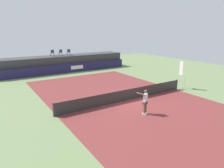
# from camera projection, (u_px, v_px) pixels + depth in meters

# --- Properties ---
(ground_plane) EXTENTS (48.00, 48.00, 0.00)m
(ground_plane) POSITION_uv_depth(u_px,v_px,m) (108.00, 92.00, 19.57)
(ground_plane) COLOR #6B7F51
(court_inner) EXTENTS (12.00, 22.00, 0.00)m
(court_inner) POSITION_uv_depth(u_px,v_px,m) (127.00, 100.00, 17.13)
(court_inner) COLOR maroon
(court_inner) RESTS_ON ground
(sponsor_wall) EXTENTS (18.00, 0.22, 1.20)m
(sponsor_wall) POSITION_uv_depth(u_px,v_px,m) (68.00, 68.00, 27.96)
(sponsor_wall) COLOR #231E4C
(sponsor_wall) RESTS_ON ground
(spectator_platform) EXTENTS (18.00, 2.80, 2.20)m
(spectator_platform) POSITION_uv_depth(u_px,v_px,m) (63.00, 63.00, 29.29)
(spectator_platform) COLOR #38383D
(spectator_platform) RESTS_ON ground
(spectator_chair_far_left) EXTENTS (0.48, 0.48, 0.89)m
(spectator_chair_far_left) POSITION_uv_depth(u_px,v_px,m) (52.00, 53.00, 28.14)
(spectator_chair_far_left) COLOR #2D3D56
(spectator_chair_far_left) RESTS_ON spectator_platform
(spectator_chair_left) EXTENTS (0.48, 0.48, 0.89)m
(spectator_chair_left) POSITION_uv_depth(u_px,v_px,m) (60.00, 52.00, 28.53)
(spectator_chair_left) COLOR #2D3D56
(spectator_chair_left) RESTS_ON spectator_platform
(spectator_chair_center) EXTENTS (0.48, 0.48, 0.89)m
(spectator_chair_center) POSITION_uv_depth(u_px,v_px,m) (69.00, 52.00, 29.01)
(spectator_chair_center) COLOR #2D3D56
(spectator_chair_center) RESTS_ON spectator_platform
(umpire_chair) EXTENTS (0.46, 0.46, 2.76)m
(umpire_chair) POSITION_uv_depth(u_px,v_px,m) (182.00, 73.00, 20.25)
(umpire_chair) COLOR white
(umpire_chair) RESTS_ON ground
(tennis_net) EXTENTS (12.40, 0.02, 0.95)m
(tennis_net) POSITION_uv_depth(u_px,v_px,m) (127.00, 95.00, 17.01)
(tennis_net) COLOR #2D2D2D
(tennis_net) RESTS_ON ground
(net_post_near) EXTENTS (0.10, 0.10, 1.00)m
(net_post_near) POSITION_uv_depth(u_px,v_px,m) (53.00, 110.00, 13.77)
(net_post_near) COLOR #4C4C51
(net_post_near) RESTS_ON ground
(net_post_far) EXTENTS (0.10, 0.10, 1.00)m
(net_post_far) POSITION_uv_depth(u_px,v_px,m) (177.00, 84.00, 20.24)
(net_post_far) COLOR #4C4C51
(net_post_far) RESTS_ON ground
(tennis_player) EXTENTS (1.03, 1.06, 1.77)m
(tennis_player) POSITION_uv_depth(u_px,v_px,m) (145.00, 101.00, 14.14)
(tennis_player) COLOR white
(tennis_player) RESTS_ON court_inner
(tennis_ball) EXTENTS (0.07, 0.07, 0.07)m
(tennis_ball) POSITION_uv_depth(u_px,v_px,m) (101.00, 75.00, 26.50)
(tennis_ball) COLOR #D8EA33
(tennis_ball) RESTS_ON court_inner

